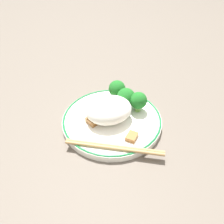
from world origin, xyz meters
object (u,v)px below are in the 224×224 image
Objects in this scene: plate at (112,120)px; broccoli_back_left at (138,101)px; chopsticks at (114,147)px; broccoli_back_center at (126,97)px; broccoli_back_right at (117,89)px.

plate is 0.08m from broccoli_back_left.
chopsticks is (-0.03, -0.10, 0.01)m from plate.
broccoli_back_left is (0.07, 0.01, 0.04)m from plate.
plate is 4.66× the size of broccoli_back_center.
plate is at bearing -146.35° from broccoli_back_center.
broccoli_back_right is at bearing 67.54° from chopsticks.
broccoli_back_left is at bearing 44.54° from chopsticks.
broccoli_back_right is at bearing 104.08° from broccoli_back_center.
broccoli_back_left reaches higher than plate.
broccoli_back_right is at bearing 61.03° from plate.
broccoli_back_center is at bearing 128.88° from broccoli_back_left.
chopsticks reaches higher than plate.
broccoli_back_center reaches higher than plate.
broccoli_back_right is (0.04, 0.07, 0.04)m from plate.
chopsticks is (-0.07, -0.17, -0.03)m from broccoli_back_right.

